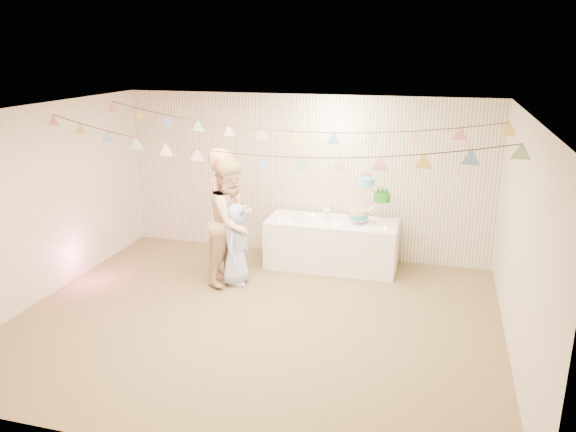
% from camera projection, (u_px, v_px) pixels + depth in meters
% --- Properties ---
extents(floor, '(6.00, 6.00, 0.00)m').
position_uv_depth(floor, '(256.00, 319.00, 7.09)').
color(floor, brown).
rests_on(floor, ground).
extents(ceiling, '(6.00, 6.00, 0.00)m').
position_uv_depth(ceiling, '(252.00, 112.00, 6.33)').
color(ceiling, white).
rests_on(ceiling, ground).
extents(back_wall, '(6.00, 6.00, 0.00)m').
position_uv_depth(back_wall, '(304.00, 176.00, 9.01)').
color(back_wall, white).
rests_on(back_wall, ground).
extents(front_wall, '(6.00, 6.00, 0.00)m').
position_uv_depth(front_wall, '(152.00, 314.00, 4.40)').
color(front_wall, white).
rests_on(front_wall, ground).
extents(left_wall, '(5.00, 5.00, 0.00)m').
position_uv_depth(left_wall, '(41.00, 204.00, 7.47)').
color(left_wall, white).
rests_on(left_wall, ground).
extents(right_wall, '(5.00, 5.00, 0.00)m').
position_uv_depth(right_wall, '(522.00, 244.00, 5.95)').
color(right_wall, white).
rests_on(right_wall, ground).
extents(table, '(1.99, 0.80, 0.75)m').
position_uv_depth(table, '(332.00, 244.00, 8.69)').
color(table, white).
rests_on(table, floor).
extents(cake_stand, '(0.65, 0.38, 0.73)m').
position_uv_depth(cake_stand, '(370.00, 199.00, 8.38)').
color(cake_stand, silver).
rests_on(cake_stand, table).
extents(cake_bottom, '(0.31, 0.31, 0.15)m').
position_uv_depth(cake_bottom, '(358.00, 218.00, 8.44)').
color(cake_bottom, teal).
rests_on(cake_bottom, cake_stand).
extents(cake_middle, '(0.27, 0.27, 0.22)m').
position_uv_depth(cake_middle, '(382.00, 199.00, 8.42)').
color(cake_middle, '#1B7E1C').
rests_on(cake_middle, cake_stand).
extents(cake_top_tier, '(0.25, 0.25, 0.19)m').
position_uv_depth(cake_top_tier, '(366.00, 183.00, 8.29)').
color(cake_top_tier, '#50E3FB').
rests_on(cake_top_tier, cake_stand).
extents(platter, '(0.33, 0.33, 0.02)m').
position_uv_depth(platter, '(302.00, 219.00, 8.65)').
color(platter, white).
rests_on(platter, table).
extents(posy, '(0.16, 0.16, 0.18)m').
position_uv_depth(posy, '(326.00, 214.00, 8.62)').
color(posy, white).
rests_on(posy, table).
extents(person_adult_a, '(0.56, 0.76, 1.92)m').
position_uv_depth(person_adult_a, '(225.00, 213.00, 8.24)').
color(person_adult_a, tan).
rests_on(person_adult_a, floor).
extents(person_adult_b, '(0.88, 1.02, 1.81)m').
position_uv_depth(person_adult_b, '(232.00, 222.00, 8.01)').
color(person_adult_b, '#D3B882').
rests_on(person_adult_b, floor).
extents(person_child, '(0.42, 0.61, 1.20)m').
position_uv_depth(person_child, '(235.00, 244.00, 8.01)').
color(person_child, '#A4B9E9').
rests_on(person_child, floor).
extents(bunting_back, '(5.60, 1.10, 0.40)m').
position_uv_depth(bunting_back, '(279.00, 122.00, 7.42)').
color(bunting_back, pink).
rests_on(bunting_back, ceiling).
extents(bunting_front, '(5.60, 0.90, 0.36)m').
position_uv_depth(bunting_front, '(247.00, 139.00, 6.23)').
color(bunting_front, '#72A5E5').
rests_on(bunting_front, ceiling).
extents(tealight_0, '(0.04, 0.04, 0.03)m').
position_uv_depth(tealight_0, '(279.00, 219.00, 8.64)').
color(tealight_0, '#FFD88C').
rests_on(tealight_0, table).
extents(tealight_1, '(0.04, 0.04, 0.03)m').
position_uv_depth(tealight_1, '(313.00, 215.00, 8.83)').
color(tealight_1, '#FFD88C').
rests_on(tealight_1, table).
extents(tealight_2, '(0.04, 0.04, 0.03)m').
position_uv_depth(tealight_2, '(336.00, 225.00, 8.35)').
color(tealight_2, '#FFD88C').
rests_on(tealight_2, table).
extents(tealight_3, '(0.04, 0.04, 0.03)m').
position_uv_depth(tealight_3, '(357.00, 218.00, 8.69)').
color(tealight_3, '#FFD88C').
rests_on(tealight_3, table).
extents(tealight_4, '(0.04, 0.04, 0.03)m').
position_uv_depth(tealight_4, '(385.00, 228.00, 8.20)').
color(tealight_4, '#FFD88C').
rests_on(tealight_4, table).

